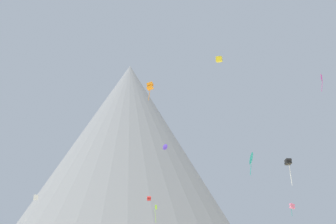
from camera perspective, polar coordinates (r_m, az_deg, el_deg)
The scene contains 11 objects.
rock_massif at distance 129.54m, azimuth -5.24°, elevation -5.32°, with size 69.44×69.44×53.15m.
kite_orange_mid at distance 70.24m, azimuth -2.49°, elevation 3.57°, with size 1.29×1.22×3.21m.
kite_white_low at distance 69.41m, azimuth -17.77°, elevation -11.16°, with size 0.71×0.42×0.93m.
kite_black_low at distance 57.79m, azimuth 16.26°, elevation -6.70°, with size 0.82×0.88×3.56m.
kite_magenta_high at distance 90.30m, azimuth 20.44°, elevation 4.19°, with size 0.49×0.43×3.70m.
kite_yellow_high at distance 79.26m, azimuth 7.07°, elevation 7.24°, with size 1.42×1.46×1.19m.
kite_indigo_mid at distance 88.33m, azimuth -0.43°, elevation -4.84°, with size 1.22×1.10×1.29m.
kite_teal_low at distance 66.52m, azimuth 11.33°, elevation -6.29°, with size 1.48×2.13×3.66m.
kite_red_low at distance 83.90m, azimuth -2.64°, elevation -11.83°, with size 0.81×0.86×0.92m.
kite_rainbow_low at distance 95.74m, azimuth 16.76°, elevation -12.34°, with size 1.05×0.97×2.77m.
kite_lime_low at distance 91.67m, azimuth -1.70°, elevation -13.44°, with size 0.58×0.50×3.71m.
Camera 1 is at (-6.79, -31.84, 2.39)m, focal length 44.16 mm.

